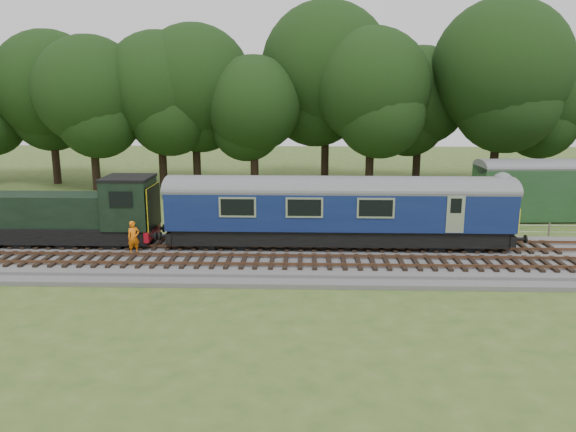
{
  "coord_description": "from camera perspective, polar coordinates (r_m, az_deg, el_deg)",
  "views": [
    {
      "loc": [
        3.75,
        -27.78,
        8.58
      ],
      "look_at": [
        2.81,
        1.4,
        2.0
      ],
      "focal_mm": 35.0,
      "sensor_mm": 36.0,
      "label": 1
    }
  ],
  "objects": [
    {
      "name": "worker",
      "position": [
        29.72,
        -15.41,
        -2.12
      ],
      "size": [
        0.75,
        0.71,
        1.72
      ],
      "primitive_type": "imported",
      "rotation": [
        0.0,
        0.0,
        0.65
      ],
      "color": "orange",
      "rests_on": "ballast"
    },
    {
      "name": "ballast",
      "position": [
        29.26,
        -5.61,
        -4.05
      ],
      "size": [
        70.0,
        7.0,
        0.35
      ],
      "primitive_type": "cube",
      "color": "#4C4C4F",
      "rests_on": "ground"
    },
    {
      "name": "track_south",
      "position": [
        27.68,
        -6.04,
        -4.53
      ],
      "size": [
        67.2,
        2.4,
        0.21
      ],
      "color": "black",
      "rests_on": "ballast"
    },
    {
      "name": "shunter_loco",
      "position": [
        32.3,
        -20.36,
        0.1
      ],
      "size": [
        8.91,
        2.6,
        3.38
      ],
      "color": "black",
      "rests_on": "ground"
    },
    {
      "name": "shed",
      "position": [
        42.89,
        24.87,
        2.01
      ],
      "size": [
        4.73,
        4.73,
        2.95
      ],
      "rotation": [
        0.0,
        0.0,
        0.4
      ],
      "color": "#1B3C1B",
      "rests_on": "ground"
    },
    {
      "name": "track_north",
      "position": [
        30.53,
        -5.28,
        -2.87
      ],
      "size": [
        67.2,
        2.4,
        0.21
      ],
      "color": "black",
      "rests_on": "ballast"
    },
    {
      "name": "tree_line",
      "position": [
        50.65,
        -2.43,
        2.93
      ],
      "size": [
        70.0,
        8.0,
        18.0
      ],
      "primitive_type": null,
      "color": "black",
      "rests_on": "ground"
    },
    {
      "name": "ground",
      "position": [
        29.32,
        -5.6,
        -4.38
      ],
      "size": [
        120.0,
        120.0,
        0.0
      ],
      "primitive_type": "plane",
      "color": "#385820",
      "rests_on": "ground"
    },
    {
      "name": "dmu_railcar",
      "position": [
        29.84,
        5.16,
        1.1
      ],
      "size": [
        18.05,
        2.86,
        3.88
      ],
      "color": "black",
      "rests_on": "ground"
    },
    {
      "name": "fence",
      "position": [
        33.61,
        -4.63,
        -2.13
      ],
      "size": [
        64.0,
        0.12,
        1.0
      ],
      "primitive_type": null,
      "color": "#6B6054",
      "rests_on": "ground"
    }
  ]
}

